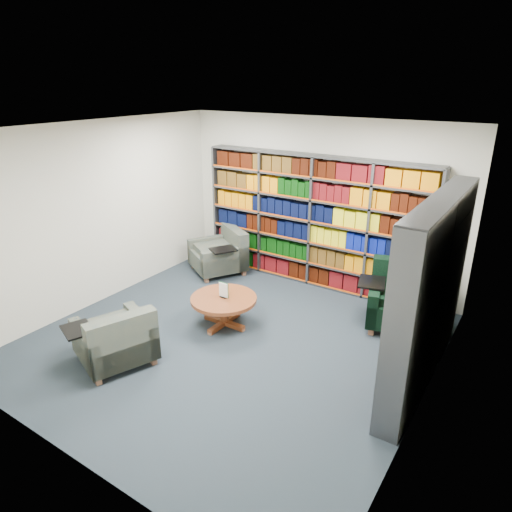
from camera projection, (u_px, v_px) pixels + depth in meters
The scene contains 7 objects.
room_shell at pixel (230, 245), 5.73m from camera, with size 5.02×5.02×2.82m.
bookshelf_back at pixel (313, 222), 7.67m from camera, with size 4.00×0.28×2.20m.
bookshelf_right at pixel (430, 294), 5.11m from camera, with size 0.28×2.50×2.20m.
chair_teal_left at pixel (222, 255), 8.39m from camera, with size 1.20×1.20×0.80m.
chair_green_right at pixel (403, 300), 6.60m from camera, with size 1.26×1.19×0.88m.
chair_teal_front at pixel (117, 342), 5.64m from camera, with size 1.09×1.13×0.77m.
coffee_table at pixel (224, 303), 6.51m from camera, with size 0.95×0.95×0.66m.
Camera 1 is at (3.23, -4.33, 3.36)m, focal length 32.00 mm.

